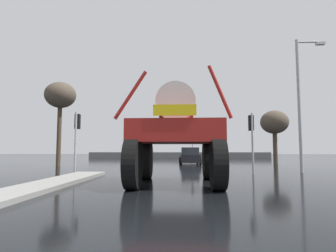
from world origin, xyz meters
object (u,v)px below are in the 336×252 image
sedan_ahead (190,156)px  bare_tree_left (60,97)px  oversize_sprayer (176,135)px  streetlight_near_right (301,98)px  traffic_signal_near_left (77,129)px  bare_tree_right (274,123)px  traffic_signal_far_left (192,138)px  traffic_signal_near_right (251,130)px

sedan_ahead → bare_tree_left: size_ratio=0.62×
oversize_sprayer → streetlight_near_right: size_ratio=0.67×
traffic_signal_near_left → streetlight_near_right: streetlight_near_right is taller
sedan_ahead → bare_tree_right: (8.18, 0.97, 3.16)m
oversize_sprayer → traffic_signal_far_left: (1.41, 19.52, 0.74)m
bare_tree_left → streetlight_near_right: bearing=-17.1°
sedan_ahead → streetlight_near_right: (6.24, -9.61, 3.63)m
traffic_signal_near_right → traffic_signal_far_left: traffic_signal_far_left is taller
traffic_signal_near_right → traffic_signal_near_left: bearing=-180.0°
sedan_ahead → traffic_signal_near_right: size_ratio=1.26×
oversize_sprayer → sedan_ahead: oversize_sprayer is taller
sedan_ahead → bare_tree_left: bare_tree_left is taller
oversize_sprayer → streetlight_near_right: (7.21, 5.40, 2.46)m
bare_tree_left → oversize_sprayer: bearing=-48.0°
traffic_signal_near_right → streetlight_near_right: (3.17, 1.01, 1.94)m
bare_tree_left → traffic_signal_near_left: bearing=-58.3°
sedan_ahead → streetlight_near_right: streetlight_near_right is taller
bare_tree_left → sedan_ahead: bearing=23.2°
traffic_signal_near_right → sedan_ahead: bearing=106.1°
sedan_ahead → traffic_signal_near_left: traffic_signal_near_left is taller
streetlight_near_right → oversize_sprayer: bearing=-143.2°
sedan_ahead → bare_tree_right: size_ratio=0.82×
sedan_ahead → bare_tree_left: (-10.45, -4.48, 4.83)m
traffic_signal_near_left → traffic_signal_near_right: traffic_signal_near_left is taller
sedan_ahead → traffic_signal_far_left: 4.92m
streetlight_near_right → bare_tree_left: streetlight_near_right is taller
traffic_signal_near_left → sedan_ahead: bearing=58.0°
bare_tree_right → sedan_ahead: bearing=-173.2°
traffic_signal_near_left → streetlight_near_right: (12.89, 1.02, 1.84)m
sedan_ahead → traffic_signal_far_left: size_ratio=1.16×
traffic_signal_near_right → bare_tree_right: 12.75m
oversize_sprayer → bare_tree_right: (9.14, 15.98, 1.99)m
sedan_ahead → bare_tree_right: bare_tree_right is taller
traffic_signal_far_left → bare_tree_left: 14.42m
sedan_ahead → traffic_signal_near_left: (-6.65, -10.63, 1.79)m
bare_tree_left → bare_tree_right: bare_tree_left is taller
oversize_sprayer → sedan_ahead: bearing=-3.5°
traffic_signal_near_right → streetlight_near_right: 3.85m
traffic_signal_near_left → bare_tree_right: 18.87m
streetlight_near_right → traffic_signal_near_left: bearing=-175.5°
traffic_signal_far_left → bare_tree_left: (-10.89, -9.00, 2.92)m
sedan_ahead → streetlight_near_right: bearing=-149.0°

